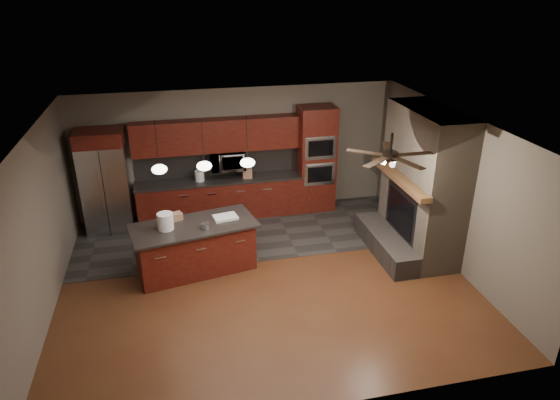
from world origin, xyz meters
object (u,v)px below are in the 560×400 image
object	(u,v)px
cardboard_box	(176,217)
oven_tower	(316,159)
microwave	(227,160)
counter_bucket	(200,176)
paint_can	(205,226)
refrigerator	(105,181)
kitchen_island	(195,247)
white_bucket	(165,221)
paint_tray	(225,217)
counter_box	(248,173)

from	to	relation	value
cardboard_box	oven_tower	bearing A→B (deg)	8.76
microwave	counter_bucket	distance (m)	0.69
paint_can	refrigerator	bearing A→B (deg)	129.58
kitchen_island	white_bucket	distance (m)	0.77
paint_tray	counter_box	xyz separation A→B (m)	(0.72, 1.93, 0.07)
paint_tray	counter_bucket	xyz separation A→B (m)	(-0.31, 1.98, 0.07)
oven_tower	counter_bucket	world-z (taller)	oven_tower
refrigerator	white_bucket	xyz separation A→B (m)	(1.18, -2.10, -0.02)
microwave	counter_bucket	bearing A→B (deg)	-175.39
white_bucket	counter_box	world-z (taller)	white_bucket
counter_bucket	paint_tray	bearing A→B (deg)	-81.00
kitchen_island	counter_bucket	xyz separation A→B (m)	(0.27, 2.12, 0.55)
counter_bucket	paint_can	bearing A→B (deg)	-91.75
paint_can	cardboard_box	world-z (taller)	cardboard_box
paint_tray	counter_bucket	distance (m)	2.01
white_bucket	paint_tray	distance (m)	1.08
oven_tower	kitchen_island	xyz separation A→B (m)	(-2.86, -2.11, -0.73)
oven_tower	paint_can	size ratio (longest dim) A/B	15.30
counter_bucket	refrigerator	bearing A→B (deg)	-177.57
kitchen_island	microwave	bearing A→B (deg)	56.59
microwave	counter_bucket	world-z (taller)	microwave
refrigerator	paint_tray	world-z (taller)	refrigerator
counter_bucket	counter_box	bearing A→B (deg)	-2.77
microwave	refrigerator	size ratio (longest dim) A/B	0.34
kitchen_island	counter_box	bearing A→B (deg)	46.65
kitchen_island	counter_box	world-z (taller)	counter_box
kitchen_island	counter_box	xyz separation A→B (m)	(1.30, 2.07, 0.55)
cardboard_box	counter_bucket	size ratio (longest dim) A/B	0.94
kitchen_island	white_bucket	bearing A→B (deg)	176.14
oven_tower	counter_box	bearing A→B (deg)	-178.44
cardboard_box	counter_bucket	distance (m)	1.94
microwave	refrigerator	distance (m)	2.55
oven_tower	microwave	bearing A→B (deg)	178.34
kitchen_island	cardboard_box	size ratio (longest dim) A/B	10.92
white_bucket	paint_tray	xyz separation A→B (m)	(1.05, 0.20, -0.13)
oven_tower	refrigerator	bearing A→B (deg)	-179.06
refrigerator	kitchen_island	bearing A→B (deg)	-50.97
white_bucket	counter_bucket	world-z (taller)	white_bucket
kitchen_island	counter_bucket	size ratio (longest dim) A/B	10.29
paint_tray	cardboard_box	xyz separation A→B (m)	(-0.87, 0.12, 0.05)
refrigerator	paint_can	xyz separation A→B (m)	(1.85, -2.23, -0.11)
paint_tray	counter_box	world-z (taller)	counter_box
white_bucket	refrigerator	bearing A→B (deg)	119.26
cardboard_box	microwave	bearing A→B (deg)	36.63
white_bucket	counter_box	bearing A→B (deg)	50.16
kitchen_island	cardboard_box	bearing A→B (deg)	127.54
kitchen_island	paint_tray	size ratio (longest dim) A/B	5.51
refrigerator	kitchen_island	distance (m)	2.69
counter_box	white_bucket	bearing A→B (deg)	-120.29
refrigerator	cardboard_box	distance (m)	2.24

